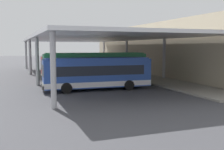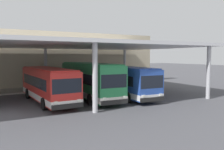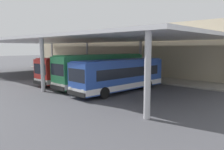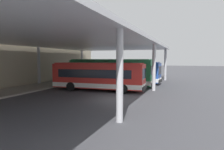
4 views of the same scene
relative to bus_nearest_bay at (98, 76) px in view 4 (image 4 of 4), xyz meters
name	(u,v)px [view 4 (image 4 of 4)]	position (x,y,z in m)	size (l,w,h in m)	color
ground_plane	(115,99)	(-4.03, -3.42, -1.66)	(200.00, 200.00, 0.00)	#47474C
platform_kerb	(14,91)	(-4.03, 8.33, -1.57)	(42.00, 4.50, 0.18)	gray
canopy_shelter	(61,41)	(-4.03, 2.08, 3.66)	(40.00, 17.00, 5.55)	silver
bus_nearest_bay	(98,76)	(0.00, 0.00, 0.00)	(3.03, 10.63, 3.17)	red
bus_second_bay	(111,72)	(4.19, 0.11, 0.19)	(2.96, 11.40, 3.57)	#28844C
bus_middle_bay	(124,72)	(7.71, -0.71, 0.00)	(3.00, 10.62, 3.17)	#284CA8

